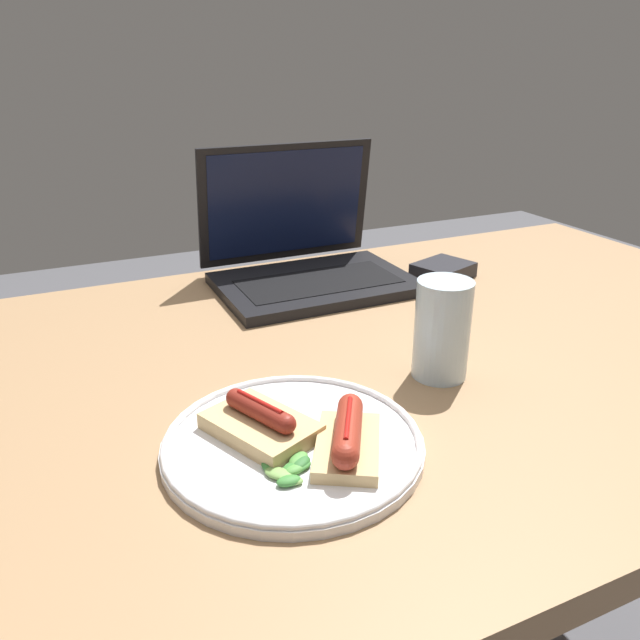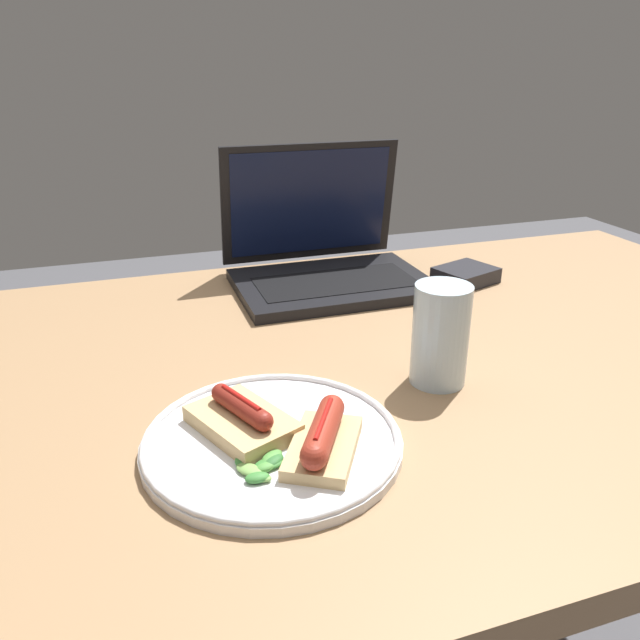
{
  "view_description": "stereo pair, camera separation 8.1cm",
  "coord_description": "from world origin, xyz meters",
  "views": [
    {
      "loc": [
        -0.42,
        -0.68,
        1.11
      ],
      "look_at": [
        -0.1,
        0.0,
        0.79
      ],
      "focal_mm": 35.0,
      "sensor_mm": 36.0,
      "label": 1
    },
    {
      "loc": [
        -0.34,
        -0.71,
        1.11
      ],
      "look_at": [
        -0.1,
        0.0,
        0.79
      ],
      "focal_mm": 35.0,
      "sensor_mm": 36.0,
      "label": 2
    }
  ],
  "objects": [
    {
      "name": "drinking_glass",
      "position": [
        0.02,
        -0.1,
        0.8
      ],
      "size": [
        0.07,
        0.07,
        0.13
      ],
      "color": "silver",
      "rests_on": "desk"
    },
    {
      "name": "plate",
      "position": [
        -0.21,
        -0.17,
        0.74
      ],
      "size": [
        0.27,
        0.27,
        0.02
      ],
      "color": "silver",
      "rests_on": "desk"
    },
    {
      "name": "sausage_toast_left",
      "position": [
        -0.17,
        -0.21,
        0.76
      ],
      "size": [
        0.11,
        0.13,
        0.04
      ],
      "rotation": [
        0.0,
        0.0,
        4.18
      ],
      "color": "tan",
      "rests_on": "plate"
    },
    {
      "name": "sausage_toast_middle",
      "position": [
        -0.24,
        -0.14,
        0.76
      ],
      "size": [
        0.12,
        0.14,
        0.04
      ],
      "rotation": [
        0.0,
        0.0,
        5.12
      ],
      "color": "tan",
      "rests_on": "plate"
    },
    {
      "name": "laptop",
      "position": [
        0.01,
        0.3,
        0.78
      ],
      "size": [
        0.33,
        0.26,
        0.24
      ],
      "color": "black",
      "rests_on": "desk"
    },
    {
      "name": "salad_pile",
      "position": [
        -0.24,
        -0.22,
        0.75
      ],
      "size": [
        0.06,
        0.06,
        0.01
      ],
      "color": "#387A33",
      "rests_on": "plate"
    },
    {
      "name": "desk",
      "position": [
        0.0,
        0.0,
        0.67
      ],
      "size": [
        1.46,
        0.88,
        0.73
      ],
      "color": "#93704C",
      "rests_on": "ground_plane"
    },
    {
      "name": "external_drive",
      "position": [
        0.25,
        0.22,
        0.75
      ],
      "size": [
        0.12,
        0.11,
        0.03
      ],
      "rotation": [
        0.0,
        0.0,
        0.32
      ],
      "color": "#232328",
      "rests_on": "desk"
    }
  ]
}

